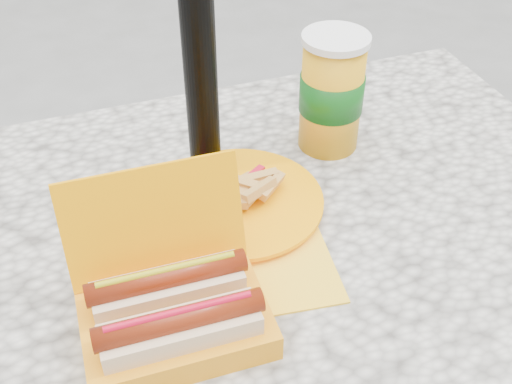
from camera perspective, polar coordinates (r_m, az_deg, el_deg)
name	(u,v)px	position (r m, az deg, el deg)	size (l,w,h in m)	color
picnic_table	(238,282)	(1.02, -1.62, -7.99)	(1.20, 0.80, 0.75)	beige
hotdog_box	(174,310)	(0.79, -7.31, -10.32)	(0.23, 0.20, 0.18)	#FF9A00
fries_plate	(239,205)	(0.96, -1.51, -1.14)	(0.26, 0.36, 0.05)	yellow
soda_cup	(332,92)	(1.06, 6.73, 8.79)	(0.11, 0.11, 0.20)	orange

